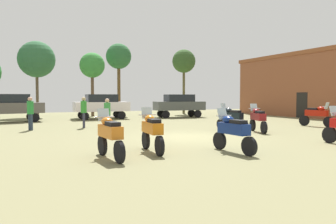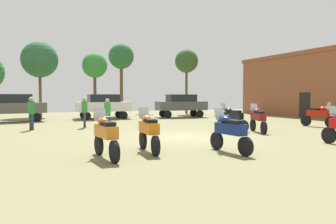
{
  "view_description": "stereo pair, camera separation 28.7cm",
  "coord_description": "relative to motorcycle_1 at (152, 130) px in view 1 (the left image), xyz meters",
  "views": [
    {
      "loc": [
        -6.84,
        -13.1,
        1.87
      ],
      "look_at": [
        0.34,
        2.91,
        1.02
      ],
      "focal_mm": 34.87,
      "sensor_mm": 36.0,
      "label": 1
    },
    {
      "loc": [
        -6.58,
        -13.22,
        1.87
      ],
      "look_at": [
        0.34,
        2.91,
        1.02
      ],
      "focal_mm": 34.87,
      "sensor_mm": 36.0,
      "label": 2
    }
  ],
  "objects": [
    {
      "name": "tree_5",
      "position": [
        -2.61,
        21.82,
        4.43
      ],
      "size": [
        3.26,
        3.26,
        6.8
      ],
      "color": "brown",
      "rests_on": "ground"
    },
    {
      "name": "car_1",
      "position": [
        -4.63,
        15.73,
        0.45
      ],
      "size": [
        4.52,
        2.42,
        2.0
      ],
      "rotation": [
        0.0,
        0.0,
        1.72
      ],
      "color": "black",
      "rests_on": "ground"
    },
    {
      "name": "motorcycle_8",
      "position": [
        -1.55,
        -0.56,
        -0.0
      ],
      "size": [
        0.62,
        2.12,
        1.47
      ],
      "rotation": [
        0.0,
        0.0,
        0.09
      ],
      "color": "black",
      "rests_on": "ground"
    },
    {
      "name": "motorcycle_1",
      "position": [
        0.0,
        0.0,
        0.0
      ],
      "size": [
        0.62,
        2.12,
        1.47
      ],
      "rotation": [
        0.0,
        0.0,
        -0.06
      ],
      "color": "black",
      "rests_on": "ground"
    },
    {
      "name": "tree_2",
      "position": [
        4.9,
        21.49,
        4.96
      ],
      "size": [
        2.49,
        2.49,
        7.03
      ],
      "color": "brown",
      "rests_on": "ground"
    },
    {
      "name": "motorcycle_6",
      "position": [
        12.43,
        4.33,
        0.01
      ],
      "size": [
        0.76,
        2.16,
        1.49
      ],
      "rotation": [
        0.0,
        0.0,
        3.38
      ],
      "color": "black",
      "rests_on": "ground"
    },
    {
      "name": "car_2",
      "position": [
        8.67,
        15.64,
        0.45
      ],
      "size": [
        4.44,
        2.18,
        2.0
      ],
      "rotation": [
        0.0,
        0.0,
        1.48
      ],
      "color": "black",
      "rests_on": "ground"
    },
    {
      "name": "tree_4",
      "position": [
        2.07,
        20.34,
        3.91
      ],
      "size": [
        2.3,
        2.3,
        5.85
      ],
      "color": "brown",
      "rests_on": "ground"
    },
    {
      "name": "motorcycle_9",
      "position": [
        6.32,
        4.47,
        -0.0
      ],
      "size": [
        0.78,
        2.03,
        1.46
      ],
      "rotation": [
        0.0,
        0.0,
        0.28
      ],
      "color": "black",
      "rests_on": "ground"
    },
    {
      "name": "car_4",
      "position": [
        1.97,
        16.21,
        0.45
      ],
      "size": [
        4.31,
        1.82,
        2.0
      ],
      "rotation": [
        0.0,
        0.0,
        1.57
      ],
      "color": "black",
      "rests_on": "ground"
    },
    {
      "name": "person_1",
      "position": [
        -3.49,
        9.14,
        0.35
      ],
      "size": [
        0.47,
        0.47,
        1.82
      ],
      "rotation": [
        0.0,
        0.0,
        2.12
      ],
      "color": "#2A374A",
      "rests_on": "ground"
    },
    {
      "name": "person_2",
      "position": [
        0.25,
        7.18,
        0.29
      ],
      "size": [
        0.37,
        0.37,
        1.73
      ],
      "rotation": [
        0.0,
        0.0,
        6.2
      ],
      "color": "#2D2340",
      "rests_on": "ground"
    },
    {
      "name": "person_3",
      "position": [
        -0.61,
        9.39,
        0.34
      ],
      "size": [
        0.39,
        0.39,
        1.81
      ],
      "rotation": [
        0.0,
        0.0,
        4.56
      ],
      "color": "#323346",
      "rests_on": "ground"
    },
    {
      "name": "motorcycle_2",
      "position": [
        2.41,
        -1.13,
        -0.01
      ],
      "size": [
        0.62,
        2.09,
        1.44
      ],
      "rotation": [
        0.0,
        0.0,
        0.08
      ],
      "color": "black",
      "rests_on": "ground"
    },
    {
      "name": "tree_7",
      "position": [
        11.9,
        21.1,
        4.78
      ],
      "size": [
        2.47,
        2.47,
        6.81
      ],
      "color": "brown",
      "rests_on": "ground"
    },
    {
      "name": "ground_plane",
      "position": [
        2.95,
        3.13,
        -0.73
      ],
      "size": [
        44.0,
        52.0,
        0.02
      ],
      "color": "olive"
    },
    {
      "name": "motorcycle_4",
      "position": [
        7.14,
        3.35,
        -0.0
      ],
      "size": [
        0.84,
        2.06,
        1.46
      ],
      "rotation": [
        0.0,
        0.0,
        -0.31
      ],
      "color": "black",
      "rests_on": "ground"
    }
  ]
}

